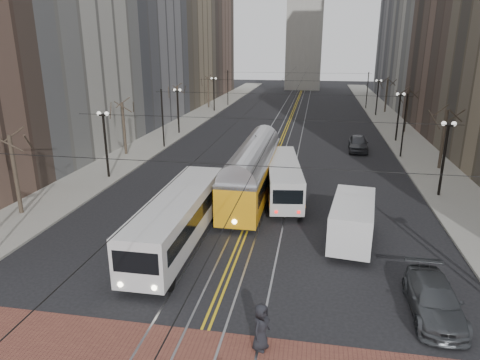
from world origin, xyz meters
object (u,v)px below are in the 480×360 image
at_px(sedan_parked, 434,299).
at_px(transit_bus, 178,220).
at_px(rear_bus, 283,179).
at_px(streetcar, 253,176).
at_px(cargo_van, 352,223).
at_px(sedan_grey, 358,143).
at_px(pedestrian_a, 261,327).

bearing_deg(sedan_parked, transit_bus, 161.13).
bearing_deg(rear_bus, transit_bus, -127.20).
xyz_separation_m(transit_bus, sedan_parked, (13.00, -4.62, -0.79)).
height_order(streetcar, rear_bus, streetcar).
xyz_separation_m(cargo_van, sedan_grey, (2.33, 23.99, -0.46)).
bearing_deg(streetcar, rear_bus, 11.74).
xyz_separation_m(rear_bus, pedestrian_a, (0.61, -17.61, -0.40)).
distance_m(cargo_van, sedan_parked, 7.23).
xyz_separation_m(rear_bus, sedan_parked, (7.70, -14.06, -0.65)).
bearing_deg(pedestrian_a, streetcar, 31.44).
xyz_separation_m(sedan_parked, pedestrian_a, (-7.09, -3.55, 0.25)).
bearing_deg(streetcar, pedestrian_a, -80.04).
bearing_deg(cargo_van, streetcar, 141.82).
relative_size(rear_bus, pedestrian_a, 5.47).
relative_size(cargo_van, sedan_grey, 1.19).
bearing_deg(sedan_parked, sedan_grey, 92.04).
height_order(cargo_van, sedan_parked, cargo_van).
bearing_deg(transit_bus, sedan_grey, 64.60).
xyz_separation_m(sedan_grey, pedestrian_a, (-6.37, -34.06, 0.12)).
bearing_deg(sedan_parked, pedestrian_a, -152.75).
bearing_deg(sedan_parked, cargo_van, 115.79).
bearing_deg(pedestrian_a, sedan_grey, 11.23).
height_order(rear_bus, sedan_parked, rear_bus).
bearing_deg(cargo_van, pedestrian_a, -104.48).
relative_size(streetcar, cargo_van, 2.40).
relative_size(transit_bus, pedestrian_a, 6.31).
distance_m(transit_bus, sedan_parked, 13.82).
distance_m(cargo_van, sedan_grey, 24.11).
bearing_deg(rear_bus, pedestrian_a, -95.93).
distance_m(rear_bus, cargo_van, 8.86).
height_order(sedan_grey, sedan_parked, sedan_grey).
bearing_deg(sedan_grey, transit_bus, -113.25).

